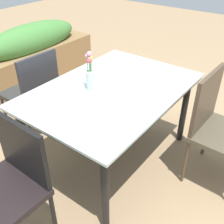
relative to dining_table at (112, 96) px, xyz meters
The scene contains 6 objects.
ground_plane 0.65m from the dining_table, 102.21° to the left, with size 12.00×12.00×0.00m, color #9E7F5B.
dining_table is the anchor object (origin of this frame).
chair_far_side 0.83m from the dining_table, 101.71° to the left, with size 0.44×0.44×0.89m.
chair_end_left 1.02m from the dining_table, behind, with size 0.45×0.45×0.89m.
chair_near_right 0.86m from the dining_table, 68.12° to the right, with size 0.48×0.48×0.92m.
flower_vase 0.25m from the dining_table, 132.32° to the left, with size 0.07×0.07×0.31m.
Camera 1 is at (-1.50, -1.15, 1.74)m, focal length 43.11 mm.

